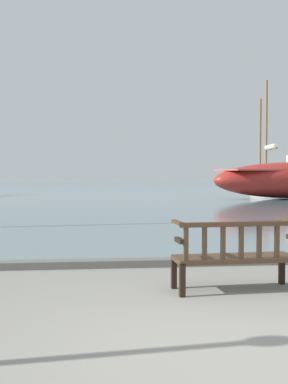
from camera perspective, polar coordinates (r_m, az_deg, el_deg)
ground_plane at (r=4.42m, az=9.78°, el=-18.01°), size 160.00×160.00×0.00m
harbor_water at (r=48.02m, az=-4.73°, el=0.33°), size 100.00×80.00×0.08m
quay_edge_kerb at (r=8.05m, az=2.19°, el=-8.32°), size 40.00×0.30×0.12m
park_bench at (r=6.41m, az=10.84°, el=-7.33°), size 1.63×0.62×0.92m
sailboat_mid_starboard at (r=46.38m, az=14.29°, el=1.56°), size 3.31×8.67×10.21m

